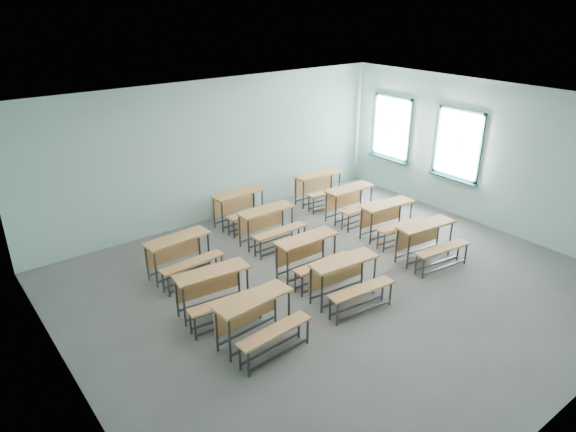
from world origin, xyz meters
name	(u,v)px	position (x,y,z in m)	size (l,w,h in m)	color
room	(341,202)	(0.08, 0.03, 1.60)	(9.04, 8.04, 3.24)	slate
desk_unit_r0c0	(258,315)	(-2.06, -0.54, 0.51)	(1.27, 0.90, 0.76)	#C48246
desk_unit_r0c1	(347,275)	(-0.21, -0.51, 0.51)	(1.29, 0.94, 0.76)	#C48246
desk_unit_r0c2	(429,237)	(2.06, -0.41, 0.51)	(1.31, 0.96, 0.76)	#C48246
desk_unit_r1c0	(215,287)	(-2.16, 0.53, 0.51)	(1.30, 0.94, 0.76)	#C48246
desk_unit_r1c1	(310,252)	(-0.15, 0.54, 0.51)	(1.23, 0.84, 0.76)	#C48246
desk_unit_r1c2	(390,216)	(2.26, 0.76, 0.51)	(1.30, 0.94, 0.76)	#C48246
desk_unit_r2c0	(181,252)	(-2.02, 2.00, 0.51)	(1.27, 0.90, 0.76)	#C48246
desk_unit_r2c1	(269,222)	(0.05, 2.09, 0.51)	(1.22, 0.82, 0.76)	#C48246
desk_unit_r2c2	(352,199)	(2.31, 1.95, 0.51)	(1.23, 0.83, 0.76)	#C48246
desk_unit_r3c1	(241,204)	(0.13, 3.27, 0.51)	(1.26, 0.89, 0.76)	#C48246
desk_unit_r3c2	(321,184)	(2.39, 3.15, 0.51)	(1.28, 0.91, 0.76)	#C48246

